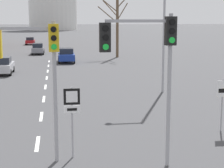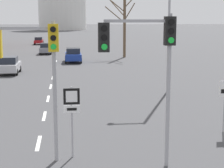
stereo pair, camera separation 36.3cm
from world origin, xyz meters
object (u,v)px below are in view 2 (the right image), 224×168
object	(u,v)px
traffic_signal_near_right	(147,52)
sedan_near_right	(39,41)
sedan_mid_centre	(46,48)
sedan_far_left	(9,65)
street_lamp_right	(165,12)
route_sign_post	(72,110)
traffic_signal_centre_tall	(34,56)
sedan_near_left	(73,55)

from	to	relation	value
traffic_signal_near_right	sedan_near_right	xyz separation A→B (m)	(-8.22, 66.69, -3.27)
sedan_mid_centre	sedan_far_left	size ratio (longest dim) A/B	1.05
sedan_near_right	sedan_far_left	distance (m)	42.59
street_lamp_right	sedan_far_left	bearing A→B (deg)	138.53
route_sign_post	traffic_signal_centre_tall	bearing A→B (deg)	-167.95
traffic_signal_near_right	street_lamp_right	size ratio (longest dim) A/B	0.57
sedan_near_left	sedan_far_left	bearing A→B (deg)	-124.63
street_lamp_right	sedan_near_right	distance (m)	55.00
sedan_near_left	traffic_signal_centre_tall	bearing A→B (deg)	-93.50
sedan_far_left	sedan_near_left	bearing A→B (deg)	55.37
route_sign_post	sedan_far_left	world-z (taller)	route_sign_post
sedan_near_left	sedan_mid_centre	size ratio (longest dim) A/B	1.04
sedan_near_right	sedan_far_left	world-z (taller)	sedan_far_left
route_sign_post	sedan_near_right	distance (m)	65.67
route_sign_post	sedan_near_left	xyz separation A→B (m)	(0.69, 31.85, -0.97)
sedan_near_right	sedan_mid_centre	bearing A→B (deg)	-83.44
sedan_near_left	sedan_near_right	size ratio (longest dim) A/B	1.11
route_sign_post	street_lamp_right	size ratio (longest dim) A/B	0.29
sedan_near_left	sedan_near_right	world-z (taller)	sedan_near_left
traffic_signal_near_right	sedan_mid_centre	world-z (taller)	traffic_signal_near_right
sedan_near_right	sedan_mid_centre	distance (m)	22.08
traffic_signal_near_right	sedan_far_left	world-z (taller)	traffic_signal_near_right
traffic_signal_near_right	street_lamp_right	bearing A→B (deg)	72.75
traffic_signal_near_right	sedan_near_right	distance (m)	67.27
traffic_signal_centre_tall	sedan_far_left	xyz separation A→B (m)	(-4.27, 23.10, -3.04)
traffic_signal_near_right	street_lamp_right	distance (m)	14.03
route_sign_post	sedan_near_left	size ratio (longest dim) A/B	0.60
sedan_near_right	traffic_signal_near_right	bearing A→B (deg)	-82.98
traffic_signal_centre_tall	sedan_near_right	bearing A→B (deg)	93.85
traffic_signal_near_right	street_lamp_right	xyz separation A→B (m)	(4.13, 13.31, 1.58)
sedan_near_left	sedan_far_left	world-z (taller)	sedan_near_left
street_lamp_right	sedan_far_left	size ratio (longest dim) A/B	2.28
sedan_near_left	sedan_mid_centre	world-z (taller)	sedan_near_left
traffic_signal_centre_tall	sedan_mid_centre	xyz separation A→B (m)	(-1.90, 43.75, -3.03)
sedan_far_left	traffic_signal_near_right	bearing A→B (deg)	-71.49
traffic_signal_centre_tall	traffic_signal_near_right	xyz separation A→B (m)	(3.80, -1.00, 0.20)
sedan_near_left	sedan_far_left	distance (m)	10.97
sedan_near_left	sedan_near_right	xyz separation A→B (m)	(-6.38, 33.56, -0.08)
traffic_signal_near_right	route_sign_post	xyz separation A→B (m)	(-2.53, 1.27, -2.22)
route_sign_post	sedan_far_left	bearing A→B (deg)	103.65
traffic_signal_near_right	route_sign_post	world-z (taller)	traffic_signal_near_right
street_lamp_right	sedan_near_left	world-z (taller)	street_lamp_right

